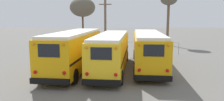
{
  "coord_description": "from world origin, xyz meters",
  "views": [
    {
      "loc": [
        2.08,
        -18.71,
        4.36
      ],
      "look_at": [
        0.0,
        -0.51,
        1.6
      ],
      "focal_mm": 35.0,
      "sensor_mm": 36.0,
      "label": 1
    }
  ],
  "objects_px": {
    "school_bus_1": "(111,51)",
    "utility_pole": "(105,23)",
    "school_bus_2": "(148,49)",
    "school_bus_0": "(75,49)",
    "bare_tree_0": "(83,7)",
    "bare_tree_1": "(169,1)"
  },
  "relations": [
    {
      "from": "school_bus_1",
      "to": "utility_pole",
      "type": "relative_size",
      "value": 1.52
    },
    {
      "from": "school_bus_2",
      "to": "utility_pole",
      "type": "bearing_deg",
      "value": 114.27
    },
    {
      "from": "school_bus_0",
      "to": "bare_tree_0",
      "type": "distance_m",
      "value": 16.79
    },
    {
      "from": "bare_tree_0",
      "to": "bare_tree_1",
      "type": "bearing_deg",
      "value": 8.56
    },
    {
      "from": "school_bus_2",
      "to": "bare_tree_0",
      "type": "relative_size",
      "value": 1.47
    },
    {
      "from": "school_bus_2",
      "to": "utility_pole",
      "type": "relative_size",
      "value": 1.53
    },
    {
      "from": "school_bus_1",
      "to": "school_bus_2",
      "type": "xyz_separation_m",
      "value": [
        3.07,
        1.37,
        0.02
      ]
    },
    {
      "from": "utility_pole",
      "to": "bare_tree_0",
      "type": "relative_size",
      "value": 0.96
    },
    {
      "from": "school_bus_0",
      "to": "school_bus_2",
      "type": "height_order",
      "value": "school_bus_0"
    },
    {
      "from": "school_bus_1",
      "to": "bare_tree_0",
      "type": "height_order",
      "value": "bare_tree_0"
    },
    {
      "from": "school_bus_2",
      "to": "bare_tree_0",
      "type": "bearing_deg",
      "value": 123.21
    },
    {
      "from": "school_bus_2",
      "to": "school_bus_0",
      "type": "bearing_deg",
      "value": -165.72
    },
    {
      "from": "school_bus_1",
      "to": "school_bus_2",
      "type": "bearing_deg",
      "value": 24.09
    },
    {
      "from": "bare_tree_0",
      "to": "bare_tree_1",
      "type": "distance_m",
      "value": 13.46
    },
    {
      "from": "school_bus_2",
      "to": "utility_pole",
      "type": "height_order",
      "value": "utility_pole"
    },
    {
      "from": "bare_tree_0",
      "to": "bare_tree_1",
      "type": "relative_size",
      "value": 0.9
    },
    {
      "from": "school_bus_1",
      "to": "school_bus_0",
      "type": "bearing_deg",
      "value": -176.46
    },
    {
      "from": "school_bus_0",
      "to": "utility_pole",
      "type": "bearing_deg",
      "value": 87.65
    },
    {
      "from": "bare_tree_1",
      "to": "school_bus_1",
      "type": "bearing_deg",
      "value": -111.34
    },
    {
      "from": "school_bus_1",
      "to": "utility_pole",
      "type": "height_order",
      "value": "utility_pole"
    },
    {
      "from": "school_bus_1",
      "to": "utility_pole",
      "type": "distance_m",
      "value": 14.1
    },
    {
      "from": "school_bus_0",
      "to": "bare_tree_0",
      "type": "height_order",
      "value": "bare_tree_0"
    }
  ]
}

